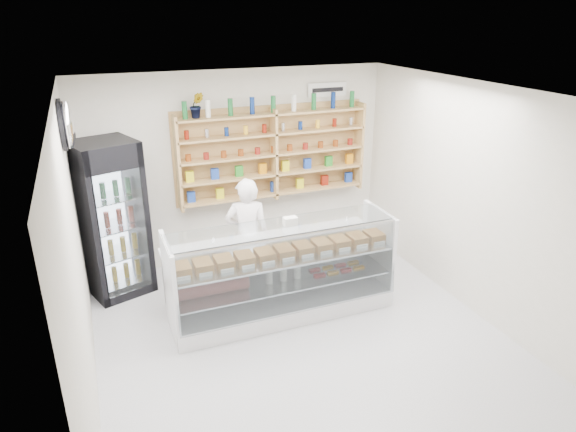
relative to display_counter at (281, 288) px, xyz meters
name	(u,v)px	position (x,y,z in m)	size (l,w,h in m)	color
room	(306,231)	(0.01, -0.71, 1.06)	(5.00, 5.00, 5.00)	silver
display_counter	(281,288)	(0.00, 0.00, 0.00)	(2.75, 0.82, 1.20)	white
shop_worker	(247,236)	(-0.21, 0.71, 0.45)	(0.57, 0.38, 1.58)	white
drinks_cooler	(112,219)	(-1.84, 1.33, 0.70)	(0.93, 0.92, 2.06)	black
wall_shelving	(274,154)	(0.51, 1.63, 1.26)	(2.84, 0.28, 1.33)	tan
potted_plant	(197,105)	(-0.57, 1.63, 2.03)	(0.19, 0.15, 0.34)	#1E6626
security_mirror	(67,125)	(-2.16, 0.49, 2.11)	(0.15, 0.50, 0.50)	silver
wall_sign	(327,90)	(1.41, 1.76, 2.11)	(0.62, 0.03, 0.20)	white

